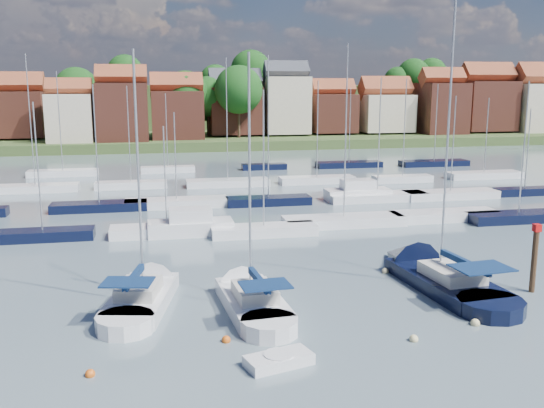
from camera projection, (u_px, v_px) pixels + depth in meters
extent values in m
plane|color=#4F626C|center=(225.00, 192.00, 70.78)|extent=(260.00, 260.00, 0.00)
cube|color=white|center=(142.00, 302.00, 34.25)|extent=(4.48, 7.68, 1.20)
cone|color=white|center=(158.00, 277.00, 38.67)|extent=(3.69, 4.07, 3.00)
cylinder|color=white|center=(125.00, 327.00, 30.72)|extent=(3.58, 3.58, 1.20)
cube|color=beige|center=(139.00, 289.00, 33.58)|extent=(2.70, 3.38, 0.70)
cylinder|color=#B2B2B7|center=(138.00, 173.00, 33.33)|extent=(0.14, 0.14, 13.35)
cylinder|color=#B2B2B7|center=(134.00, 280.00, 32.43)|extent=(0.96, 3.93, 0.10)
cube|color=#0F254C|center=(134.00, 277.00, 32.40)|extent=(1.11, 3.78, 0.35)
cube|color=#0F254C|center=(127.00, 282.00, 31.10)|extent=(2.88, 2.31, 0.08)
cube|color=white|center=(253.00, 305.00, 33.70)|extent=(3.48, 7.30, 1.20)
cone|color=white|center=(236.00, 281.00, 37.89)|extent=(3.21, 3.66, 2.96)
cylinder|color=white|center=(269.00, 330.00, 30.34)|extent=(3.17, 3.17, 1.20)
cube|color=beige|center=(255.00, 292.00, 33.05)|extent=(2.28, 3.10, 0.70)
cylinder|color=#B2B2B7|center=(250.00, 177.00, 32.77)|extent=(0.14, 0.14, 13.15)
cylinder|color=#B2B2B7|center=(259.00, 283.00, 31.95)|extent=(0.39, 3.94, 0.10)
cube|color=#0F254C|center=(259.00, 280.00, 31.92)|extent=(0.58, 3.76, 0.35)
cube|color=#0F254C|center=(265.00, 285.00, 30.68)|extent=(2.64, 1.96, 0.08)
cube|color=black|center=(445.00, 284.00, 37.20)|extent=(4.51, 9.17, 1.20)
cone|color=black|center=(401.00, 260.00, 42.41)|extent=(4.08, 4.64, 3.69)
cylinder|color=black|center=(490.00, 310.00, 33.03)|extent=(4.03, 4.03, 1.20)
cube|color=beige|center=(452.00, 273.00, 36.44)|extent=(2.92, 3.92, 0.70)
cylinder|color=#B2B2B7|center=(448.00, 137.00, 36.03)|extent=(0.14, 0.14, 16.79)
cylinder|color=#B2B2B7|center=(465.00, 265.00, 35.11)|extent=(0.56, 4.91, 0.10)
cube|color=#0F254C|center=(465.00, 262.00, 35.08)|extent=(0.74, 4.69, 0.35)
cube|color=#0F254C|center=(482.00, 268.00, 33.55)|extent=(3.34, 2.50, 0.08)
cube|color=white|center=(279.00, 361.00, 27.01)|extent=(3.26, 2.16, 0.59)
cylinder|color=white|center=(279.00, 357.00, 26.98)|extent=(1.39, 1.39, 0.38)
cylinder|color=#4C331E|center=(533.00, 278.00, 36.45)|extent=(0.36, 0.36, 6.31)
cube|color=red|center=(537.00, 228.00, 35.85)|extent=(0.40, 0.40, 0.44)
sphere|color=#D85914|center=(90.00, 376.00, 26.04)|extent=(0.44, 0.44, 0.44)
sphere|color=#D85914|center=(226.00, 342.00, 29.51)|extent=(0.44, 0.44, 0.44)
sphere|color=beige|center=(414.00, 341.00, 29.61)|extent=(0.44, 0.44, 0.44)
sphere|color=beige|center=(385.00, 273.00, 40.31)|extent=(0.46, 0.46, 0.46)
sphere|color=beige|center=(475.00, 325.00, 31.57)|extent=(0.49, 0.49, 0.49)
cube|color=black|center=(43.00, 236.00, 48.71)|extent=(8.01, 2.24, 1.00)
cylinder|color=#B2B2B7|center=(38.00, 167.00, 47.63)|extent=(0.12, 0.12, 10.16)
cube|color=white|center=(167.00, 231.00, 50.27)|extent=(9.22, 2.58, 1.00)
cylinder|color=#B2B2B7|center=(165.00, 177.00, 49.38)|extent=(0.12, 0.12, 8.18)
cube|color=white|center=(264.00, 231.00, 50.26)|extent=(8.78, 2.46, 1.00)
cylinder|color=#B2B2B7|center=(264.00, 159.00, 49.09)|extent=(0.12, 0.12, 11.06)
cube|color=white|center=(344.00, 222.00, 53.70)|extent=(10.79, 3.02, 1.00)
cylinder|color=#B2B2B7|center=(346.00, 132.00, 52.15)|extent=(0.12, 0.12, 14.87)
cube|color=white|center=(443.00, 216.00, 55.91)|extent=(10.13, 2.84, 1.00)
cylinder|color=#B2B2B7|center=(447.00, 159.00, 54.88)|extent=(0.12, 0.12, 9.59)
cube|color=black|center=(518.00, 218.00, 55.32)|extent=(9.52, 2.67, 1.00)
cylinder|color=#B2B2B7|center=(524.00, 148.00, 54.08)|extent=(0.12, 0.12, 11.77)
cube|color=white|center=(191.00, 229.00, 50.43)|extent=(7.00, 2.60, 1.40)
cube|color=white|center=(190.00, 216.00, 50.21)|extent=(3.50, 2.20, 1.30)
cube|color=black|center=(99.00, 207.00, 60.07)|extent=(9.30, 2.60, 1.00)
cylinder|color=#B2B2B7|center=(96.00, 144.00, 58.86)|extent=(0.12, 0.12, 11.48)
cube|color=white|center=(177.00, 204.00, 61.89)|extent=(10.40, 2.91, 1.00)
cylinder|color=#B2B2B7|center=(175.00, 156.00, 60.94)|extent=(0.12, 0.12, 8.77)
cube|color=black|center=(268.00, 201.00, 63.00)|extent=(8.80, 2.46, 1.00)
cylinder|color=#B2B2B7|center=(268.00, 127.00, 61.51)|extent=(0.12, 0.12, 14.33)
cube|color=white|center=(377.00, 198.00, 65.17)|extent=(10.73, 3.00, 1.00)
cylinder|color=#B2B2B7|center=(379.00, 136.00, 63.89)|extent=(0.12, 0.12, 12.14)
cube|color=white|center=(450.00, 195.00, 66.60)|extent=(10.48, 2.93, 1.00)
cylinder|color=#B2B2B7|center=(453.00, 144.00, 65.50)|extent=(0.12, 0.12, 10.28)
cube|color=black|center=(524.00, 192.00, 68.45)|extent=(6.84, 1.91, 1.00)
cylinder|color=#B2B2B7|center=(528.00, 149.00, 67.49)|extent=(0.12, 0.12, 8.82)
cube|color=white|center=(357.00, 195.00, 65.57)|extent=(7.00, 2.60, 1.40)
cube|color=white|center=(358.00, 185.00, 65.36)|extent=(3.50, 2.20, 1.30)
cube|color=white|center=(36.00, 189.00, 70.60)|extent=(9.71, 2.72, 1.00)
cylinder|color=#B2B2B7|center=(30.00, 120.00, 69.05)|extent=(0.12, 0.12, 14.88)
cube|color=white|center=(131.00, 185.00, 72.97)|extent=(8.49, 2.38, 1.00)
cylinder|color=#B2B2B7|center=(129.00, 134.00, 71.77)|extent=(0.12, 0.12, 11.31)
cube|color=white|center=(228.00, 183.00, 74.50)|extent=(10.16, 2.85, 1.00)
cylinder|color=#B2B2B7|center=(227.00, 120.00, 72.98)|extent=(0.12, 0.12, 14.59)
cube|color=white|center=(317.00, 180.00, 76.80)|extent=(9.53, 2.67, 1.00)
cylinder|color=#B2B2B7|center=(317.00, 129.00, 75.54)|extent=(0.12, 0.12, 11.91)
cube|color=white|center=(402.00, 179.00, 77.57)|extent=(7.62, 2.13, 1.00)
cylinder|color=#B2B2B7|center=(405.00, 128.00, 76.29)|extent=(0.12, 0.12, 12.13)
cube|color=white|center=(484.00, 175.00, 80.93)|extent=(10.17, 2.85, 1.00)
cylinder|color=#B2B2B7|center=(487.00, 135.00, 79.88)|extent=(0.12, 0.12, 9.73)
cube|color=white|center=(63.00, 173.00, 82.75)|extent=(9.24, 2.59, 1.00)
cylinder|color=#B2B2B7|center=(60.00, 121.00, 81.37)|extent=(0.12, 0.12, 13.17)
cube|color=white|center=(168.00, 170.00, 86.19)|extent=(7.57, 2.12, 1.00)
cylinder|color=#B2B2B7|center=(167.00, 130.00, 85.10)|extent=(0.12, 0.12, 10.24)
cube|color=black|center=(264.00, 167.00, 89.03)|extent=(6.58, 1.84, 1.00)
cylinder|color=#B2B2B7|center=(264.00, 136.00, 88.16)|extent=(0.12, 0.12, 8.01)
cube|color=black|center=(349.00, 165.00, 91.47)|extent=(9.92, 2.78, 1.00)
cylinder|color=#B2B2B7|center=(350.00, 125.00, 90.32)|extent=(0.12, 0.12, 10.92)
cube|color=black|center=(434.00, 164.00, 93.04)|extent=(10.55, 2.95, 1.00)
cylinder|color=#B2B2B7|center=(436.00, 123.00, 91.82)|extent=(0.12, 0.12, 11.51)
cube|color=#3E5128|center=(186.00, 135.00, 144.79)|extent=(200.00, 70.00, 3.00)
cube|color=#3E5128|center=(180.00, 111.00, 167.93)|extent=(200.00, 60.00, 14.00)
cube|color=brown|center=(18.00, 114.00, 118.63)|extent=(10.37, 9.97, 8.73)
cube|color=brown|center=(16.00, 85.00, 117.54)|extent=(10.57, 5.13, 5.13)
cube|color=beige|center=(71.00, 118.00, 112.37)|extent=(8.09, 8.80, 8.96)
cube|color=brown|center=(69.00, 88.00, 111.31)|extent=(8.25, 4.00, 4.00)
cube|color=brown|center=(123.00, 112.00, 114.88)|extent=(9.36, 10.17, 10.97)
cube|color=brown|center=(121.00, 77.00, 113.59)|extent=(9.54, 4.63, 4.63)
cube|color=brown|center=(177.00, 115.00, 118.65)|extent=(9.90, 8.56, 9.42)
cube|color=brown|center=(176.00, 85.00, 117.50)|extent=(10.10, 4.90, 4.90)
cube|color=brown|center=(235.00, 111.00, 125.67)|extent=(10.59, 8.93, 9.49)
cube|color=#383A42|center=(235.00, 81.00, 124.49)|extent=(10.80, 5.24, 5.24)
cube|color=beige|center=(286.00, 105.00, 126.68)|extent=(9.01, 8.61, 11.65)
cube|color=#383A42|center=(286.00, 71.00, 125.33)|extent=(9.19, 4.46, 4.46)
cube|color=brown|center=(332.00, 113.00, 130.20)|extent=(9.10, 9.34, 8.00)
cube|color=brown|center=(333.00, 89.00, 129.20)|extent=(9.28, 4.50, 4.50)
cube|color=beige|center=(384.00, 113.00, 132.08)|extent=(10.86, 9.59, 7.88)
cube|color=brown|center=(385.00, 88.00, 131.05)|extent=(11.07, 5.37, 5.37)
cube|color=brown|center=(440.00, 109.00, 131.59)|extent=(9.18, 9.96, 10.97)
cube|color=brown|center=(442.00, 78.00, 130.30)|extent=(9.36, 4.54, 4.54)
cube|color=brown|center=(485.00, 106.00, 134.93)|extent=(11.39, 9.67, 10.76)
cube|color=brown|center=(487.00, 75.00, 133.61)|extent=(11.62, 5.64, 5.64)
cube|color=beige|center=(542.00, 108.00, 135.71)|extent=(12.95, 8.52, 10.80)
cube|color=brown|center=(544.00, 77.00, 134.35)|extent=(13.21, 6.41, 6.41)
cylinder|color=#382619|center=(412.00, 100.00, 152.66)|extent=(0.50, 0.50, 4.47)
sphere|color=#1A4C17|center=(413.00, 75.00, 151.48)|extent=(8.18, 8.18, 8.18)
cylinder|color=#382619|center=(209.00, 126.00, 124.50)|extent=(0.50, 0.50, 4.46)
sphere|color=#1A4C17|center=(208.00, 96.00, 123.32)|extent=(8.15, 8.15, 8.15)
cylinder|color=#382619|center=(251.00, 100.00, 142.91)|extent=(0.50, 0.50, 5.15)
sphere|color=#1A4C17|center=(251.00, 70.00, 141.55)|extent=(9.41, 9.41, 9.41)
cylinder|color=#382619|center=(126.00, 100.00, 139.90)|extent=(0.50, 0.50, 4.56)
sphere|color=#1A4C17|center=(125.00, 73.00, 138.70)|extent=(8.34, 8.34, 8.34)
cylinder|color=#382619|center=(79.00, 123.00, 128.27)|extent=(0.50, 0.50, 5.15)
sphere|color=#1A4C17|center=(76.00, 90.00, 126.91)|extent=(9.42, 9.42, 9.42)
cylinder|color=#382619|center=(2.00, 111.00, 126.80)|extent=(0.50, 0.50, 3.42)
sphere|color=#1A4C17|center=(0.00, 89.00, 125.89)|extent=(6.26, 6.26, 6.26)
cylinder|color=#382619|center=(251.00, 125.00, 134.99)|extent=(0.50, 0.50, 3.77)
sphere|color=#1A4C17|center=(251.00, 101.00, 133.99)|extent=(6.89, 6.89, 6.89)
cylinder|color=#382619|center=(239.00, 126.00, 120.70)|extent=(0.50, 0.50, 5.21)
sphere|color=#1A4C17|center=(239.00, 90.00, 119.32)|extent=(9.53, 9.53, 9.53)
cylinder|color=#382619|center=(457.00, 124.00, 141.35)|extent=(0.50, 0.50, 2.97)
sphere|color=#1A4C17|center=(458.00, 107.00, 140.56)|extent=(5.44, 5.44, 5.44)
cylinder|color=#382619|center=(187.00, 126.00, 121.48)|extent=(0.50, 0.50, 4.84)
sphere|color=#1A4C17|center=(186.00, 93.00, 120.21)|extent=(8.85, 8.85, 8.85)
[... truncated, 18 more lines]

